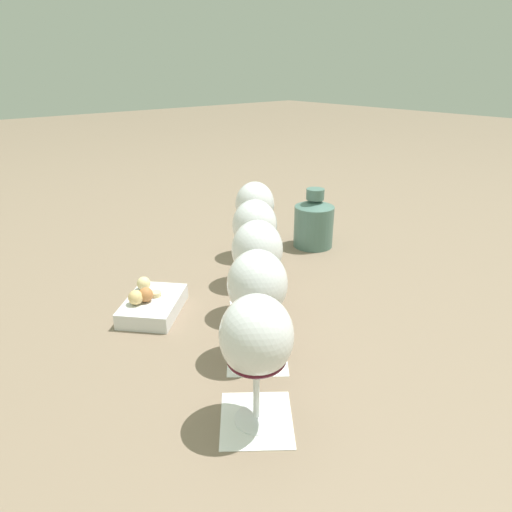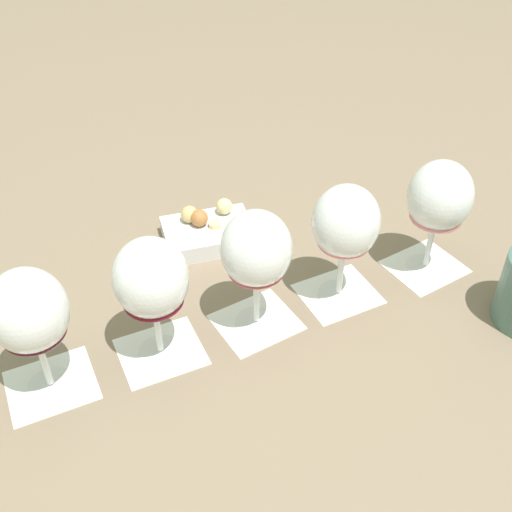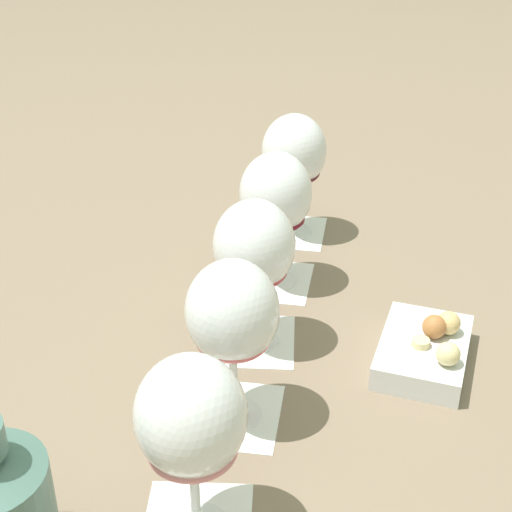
{
  "view_description": "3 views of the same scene",
  "coord_description": "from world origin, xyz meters",
  "px_view_note": "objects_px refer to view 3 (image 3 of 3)",
  "views": [
    {
      "loc": [
        0.59,
        -0.51,
        0.45
      ],
      "look_at": [
        -0.0,
        -0.0,
        0.12
      ],
      "focal_mm": 32.0,
      "sensor_mm": 36.0,
      "label": 1
    },
    {
      "loc": [
        0.59,
        0.28,
        0.66
      ],
      "look_at": [
        -0.0,
        -0.0,
        0.12
      ],
      "focal_mm": 45.0,
      "sensor_mm": 36.0,
      "label": 2
    },
    {
      "loc": [
        -0.69,
        0.38,
        0.58
      ],
      "look_at": [
        -0.0,
        -0.0,
        0.12
      ],
      "focal_mm": 55.0,
      "sensor_mm": 36.0,
      "label": 3
    }
  ],
  "objects_px": {
    "wine_glass_4": "(294,155)",
    "snack_dish": "(426,349)",
    "wine_glass_2": "(253,253)",
    "wine_glass_1": "(232,318)",
    "wine_glass_0": "(191,422)",
    "wine_glass_3": "(276,198)"
  },
  "relations": [
    {
      "from": "wine_glass_0",
      "to": "wine_glass_3",
      "type": "bearing_deg",
      "value": -39.84
    },
    {
      "from": "snack_dish",
      "to": "wine_glass_4",
      "type": "bearing_deg",
      "value": -5.63
    },
    {
      "from": "wine_glass_4",
      "to": "snack_dish",
      "type": "xyz_separation_m",
      "value": [
        -0.36,
        0.04,
        -0.11
      ]
    },
    {
      "from": "wine_glass_1",
      "to": "snack_dish",
      "type": "relative_size",
      "value": 1.08
    },
    {
      "from": "wine_glass_0",
      "to": "wine_glass_4",
      "type": "bearing_deg",
      "value": -40.16
    },
    {
      "from": "wine_glass_3",
      "to": "wine_glass_4",
      "type": "distance_m",
      "value": 0.15
    },
    {
      "from": "wine_glass_4",
      "to": "snack_dish",
      "type": "distance_m",
      "value": 0.37
    },
    {
      "from": "wine_glass_1",
      "to": "snack_dish",
      "type": "height_order",
      "value": "wine_glass_1"
    },
    {
      "from": "wine_glass_1",
      "to": "snack_dish",
      "type": "bearing_deg",
      "value": -96.8
    },
    {
      "from": "wine_glass_1",
      "to": "snack_dish",
      "type": "xyz_separation_m",
      "value": [
        -0.03,
        -0.24,
        -0.11
      ]
    },
    {
      "from": "wine_glass_1",
      "to": "wine_glass_2",
      "type": "xyz_separation_m",
      "value": [
        0.1,
        -0.08,
        0.0
      ]
    },
    {
      "from": "wine_glass_0",
      "to": "wine_glass_4",
      "type": "distance_m",
      "value": 0.59
    },
    {
      "from": "wine_glass_1",
      "to": "wine_glass_4",
      "type": "xyz_separation_m",
      "value": [
        0.33,
        -0.28,
        0.0
      ]
    },
    {
      "from": "snack_dish",
      "to": "wine_glass_2",
      "type": "bearing_deg",
      "value": 50.05
    },
    {
      "from": "wine_glass_2",
      "to": "snack_dish",
      "type": "distance_m",
      "value": 0.23
    },
    {
      "from": "wine_glass_3",
      "to": "wine_glass_4",
      "type": "bearing_deg",
      "value": -41.09
    },
    {
      "from": "wine_glass_0",
      "to": "wine_glass_4",
      "type": "relative_size",
      "value": 1.0
    },
    {
      "from": "wine_glass_1",
      "to": "wine_glass_4",
      "type": "distance_m",
      "value": 0.43
    },
    {
      "from": "snack_dish",
      "to": "wine_glass_1",
      "type": "bearing_deg",
      "value": 83.2
    },
    {
      "from": "wine_glass_0",
      "to": "snack_dish",
      "type": "relative_size",
      "value": 1.08
    },
    {
      "from": "wine_glass_3",
      "to": "snack_dish",
      "type": "xyz_separation_m",
      "value": [
        -0.25,
        -0.06,
        -0.11
      ]
    },
    {
      "from": "wine_glass_0",
      "to": "wine_glass_3",
      "type": "relative_size",
      "value": 1.0
    }
  ]
}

